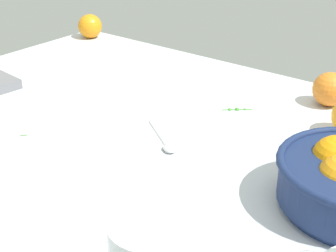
% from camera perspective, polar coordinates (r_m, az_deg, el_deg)
% --- Properties ---
extents(ground_plane, '(1.30, 0.94, 0.03)m').
position_cam_1_polar(ground_plane, '(0.89, -1.27, -3.37)').
color(ground_plane, silver).
extents(second_glass, '(0.06, 0.06, 0.08)m').
position_cam_1_polar(second_glass, '(0.81, -18.05, -4.15)').
color(second_glass, white).
rests_on(second_glass, ground_plane).
extents(loose_orange_0, '(0.07, 0.07, 0.07)m').
position_cam_1_polar(loose_orange_0, '(1.09, 17.81, 3.98)').
color(loose_orange_0, orange).
rests_on(loose_orange_0, ground_plane).
extents(loose_orange_3, '(0.07, 0.07, 0.07)m').
position_cam_1_polar(loose_orange_3, '(1.53, -8.80, 11.08)').
color(loose_orange_3, orange).
rests_on(loose_orange_3, ground_plane).
extents(spoon, '(0.12, 0.09, 0.01)m').
position_cam_1_polar(spoon, '(0.90, -0.39, -1.73)').
color(spoon, silver).
rests_on(spoon, ground_plane).
extents(herb_sprig_0, '(0.05, 0.07, 0.01)m').
position_cam_1_polar(herb_sprig_0, '(0.97, -18.12, -1.23)').
color(herb_sprig_0, '#467537').
rests_on(herb_sprig_0, ground_plane).
extents(herb_sprig_1, '(0.05, 0.04, 0.01)m').
position_cam_1_polar(herb_sprig_1, '(1.04, 7.72, 1.94)').
color(herb_sprig_1, '#40892F').
rests_on(herb_sprig_1, ground_plane).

